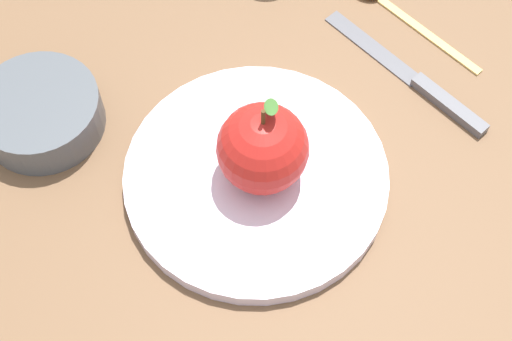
{
  "coord_description": "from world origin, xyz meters",
  "views": [
    {
      "loc": [
        -0.3,
        -0.23,
        0.6
      ],
      "look_at": [
        -0.05,
        -0.01,
        0.02
      ],
      "focal_mm": 51.21,
      "sensor_mm": 36.0,
      "label": 1
    }
  ],
  "objects_px": {
    "side_bowl": "(40,110)",
    "dinner_plate": "(256,176)",
    "apple": "(263,149)",
    "knife": "(417,81)"
  },
  "relations": [
    {
      "from": "side_bowl",
      "to": "knife",
      "type": "xyz_separation_m",
      "value": [
        0.28,
        -0.25,
        -0.02
      ]
    },
    {
      "from": "side_bowl",
      "to": "knife",
      "type": "height_order",
      "value": "side_bowl"
    },
    {
      "from": "side_bowl",
      "to": "dinner_plate",
      "type": "bearing_deg",
      "value": -66.39
    },
    {
      "from": "apple",
      "to": "side_bowl",
      "type": "height_order",
      "value": "apple"
    },
    {
      "from": "knife",
      "to": "apple",
      "type": "bearing_deg",
      "value": 166.36
    },
    {
      "from": "dinner_plate",
      "to": "apple",
      "type": "relative_size",
      "value": 2.48
    },
    {
      "from": "side_bowl",
      "to": "knife",
      "type": "relative_size",
      "value": 0.56
    },
    {
      "from": "dinner_plate",
      "to": "apple",
      "type": "xyz_separation_m",
      "value": [
        0.0,
        -0.0,
        0.05
      ]
    },
    {
      "from": "dinner_plate",
      "to": "knife",
      "type": "distance_m",
      "value": 0.2
    },
    {
      "from": "knife",
      "to": "side_bowl",
      "type": "bearing_deg",
      "value": 138.41
    }
  ]
}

